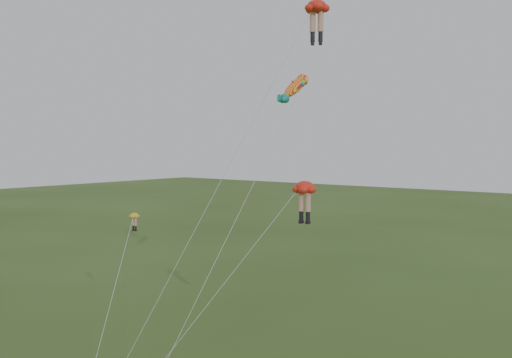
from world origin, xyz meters
The scene contains 4 objects.
legs_kite_red_high centered at (5.91, 6.70, 22.59)m, with size 9.86×10.30×23.48m.
legs_kite_red_mid centered at (6.49, 4.56, 11.23)m, with size 7.11×8.42×11.96m.
legs_kite_yellow centered at (-5.40, 0.87, 8.31)m, with size 3.34×6.41×9.38m.
fish_kite centered at (3.08, 8.69, 18.18)m, with size 4.52×10.70×19.49m.
Camera 1 is at (25.79, -24.92, 14.22)m, focal length 40.00 mm.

